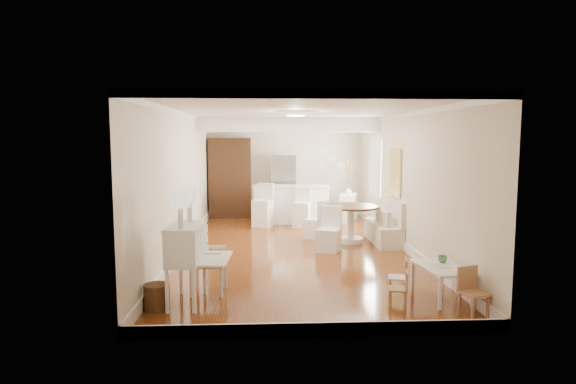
{
  "coord_description": "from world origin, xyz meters",
  "views": [
    {
      "loc": [
        -0.6,
        -9.76,
        2.26
      ],
      "look_at": [
        -0.11,
        0.3,
        1.16
      ],
      "focal_mm": 30.0,
      "sensor_mm": 36.0,
      "label": 1
    }
  ],
  "objects": [
    {
      "name": "slip_chair_far",
      "position": [
        0.56,
        1.06,
        0.44
      ],
      "size": [
        0.6,
        0.6,
        0.89
      ],
      "primitive_type": "cube",
      "rotation": [
        0.0,
        0.0,
        -2.17
      ],
      "color": "white",
      "rests_on": "ground"
    },
    {
      "name": "breakfast_counter",
      "position": [
        0.1,
        3.1,
        0.52
      ],
      "size": [
        2.05,
        0.65,
        1.03
      ],
      "primitive_type": "cube",
      "color": "white",
      "rests_on": "ground"
    },
    {
      "name": "slip_chair_near",
      "position": [
        0.69,
        -0.23,
        0.45
      ],
      "size": [
        0.57,
        0.58,
        0.91
      ],
      "primitive_type": "cube",
      "rotation": [
        0.0,
        0.0,
        -0.41
      ],
      "color": "white",
      "rests_on": "ground"
    },
    {
      "name": "gustavian_armchair",
      "position": [
        -1.43,
        -2.8,
        0.48
      ],
      "size": [
        0.58,
        0.58,
        0.95
      ],
      "primitive_type": "cube",
      "rotation": [
        0.0,
        0.0,
        1.5
      ],
      "color": "silver",
      "rests_on": "ground"
    },
    {
      "name": "dining_table",
      "position": [
        1.28,
        0.55,
        0.41
      ],
      "size": [
        1.6,
        1.6,
        0.82
      ],
      "primitive_type": "cylinder",
      "rotation": [
        0.0,
        0.0,
        -0.43
      ],
      "color": "#402914",
      "rests_on": "ground"
    },
    {
      "name": "kids_table",
      "position": [
        1.9,
        -3.22,
        0.24
      ],
      "size": [
        0.69,
        1.02,
        0.48
      ],
      "primitive_type": "cube",
      "rotation": [
        0.0,
        0.0,
        0.12
      ],
      "color": "white",
      "rests_on": "ground"
    },
    {
      "name": "bar_stool_left",
      "position": [
        -0.66,
        2.6,
        0.56
      ],
      "size": [
        0.59,
        0.59,
        1.12
      ],
      "primitive_type": "cube",
      "rotation": [
        0.0,
        0.0,
        -0.4
      ],
      "color": "white",
      "rests_on": "ground"
    },
    {
      "name": "banquette",
      "position": [
        1.99,
        0.5,
        0.49
      ],
      "size": [
        0.52,
        1.6,
        0.98
      ],
      "primitive_type": "cube",
      "color": "silver",
      "rests_on": "ground"
    },
    {
      "name": "secretary_bureau",
      "position": [
        -1.68,
        -3.24,
        0.55
      ],
      "size": [
        0.92,
        0.93,
        1.11
      ],
      "primitive_type": "cube",
      "rotation": [
        0.0,
        0.0,
        -0.06
      ],
      "color": "white",
      "rests_on": "ground"
    },
    {
      "name": "pencil_cup",
      "position": [
        1.98,
        -3.03,
        0.53
      ],
      "size": [
        0.16,
        0.16,
        0.1
      ],
      "primitive_type": "imported",
      "rotation": [
        0.0,
        0.0,
        0.25
      ],
      "color": "#528D5C",
      "rests_on": "kids_table"
    },
    {
      "name": "room",
      "position": [
        0.04,
        0.32,
        1.98
      ],
      "size": [
        9.0,
        9.04,
        2.82
      ],
      "color": "brown",
      "rests_on": "ground"
    },
    {
      "name": "wicker_basket",
      "position": [
        -2.05,
        -3.47,
        0.17
      ],
      "size": [
        0.37,
        0.37,
        0.34
      ],
      "primitive_type": "cylinder",
      "rotation": [
        0.0,
        0.0,
        0.07
      ],
      "color": "#492E17",
      "rests_on": "ground"
    },
    {
      "name": "branch_vase",
      "position": [
        1.7,
        3.29,
        0.86
      ],
      "size": [
        0.17,
        0.17,
        0.17
      ],
      "primitive_type": "imported",
      "rotation": [
        0.0,
        0.0,
        -0.07
      ],
      "color": "white",
      "rests_on": "sideboard"
    },
    {
      "name": "fridge",
      "position": [
        0.3,
        4.15,
        0.9
      ],
      "size": [
        0.75,
        0.65,
        1.8
      ],
      "primitive_type": "imported",
      "color": "silver",
      "rests_on": "ground"
    },
    {
      "name": "sideboard",
      "position": [
        1.72,
        3.31,
        0.39
      ],
      "size": [
        0.62,
        0.89,
        0.77
      ],
      "primitive_type": "cube",
      "rotation": [
        0.0,
        0.0,
        -0.35
      ],
      "color": "silver",
      "rests_on": "ground"
    },
    {
      "name": "kids_chair_b",
      "position": [
        1.32,
        -3.06,
        0.28
      ],
      "size": [
        0.33,
        0.33,
        0.56
      ],
      "primitive_type": "cube",
      "rotation": [
        0.0,
        0.0,
        -1.84
      ],
      "color": "#9D6847",
      "rests_on": "ground"
    },
    {
      "name": "kids_chair_c",
      "position": [
        2.06,
        -3.94,
        0.32
      ],
      "size": [
        0.39,
        0.39,
        0.64
      ],
      "primitive_type": "cube",
      "rotation": [
        0.0,
        0.0,
        0.31
      ],
      "color": "#B17A50",
      "rests_on": "ground"
    },
    {
      "name": "kids_chair_a",
      "position": [
        1.2,
        -3.52,
        0.25
      ],
      "size": [
        0.3,
        0.3,
        0.51
      ],
      "primitive_type": "cube",
      "rotation": [
        0.0,
        0.0,
        -1.81
      ],
      "color": "#9A6D46",
      "rests_on": "ground"
    },
    {
      "name": "bar_stool_right",
      "position": [
        0.35,
        2.54,
        0.51
      ],
      "size": [
        0.5,
        0.5,
        1.02
      ],
      "primitive_type": "cube",
      "rotation": [
        0.0,
        0.0,
        -0.26
      ],
      "color": "white",
      "rests_on": "ground"
    },
    {
      "name": "pantry_cabinet",
      "position": [
        -1.6,
        4.18,
        1.15
      ],
      "size": [
        1.2,
        0.6,
        2.3
      ],
      "primitive_type": "cube",
      "color": "#381E11",
      "rests_on": "ground"
    }
  ]
}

